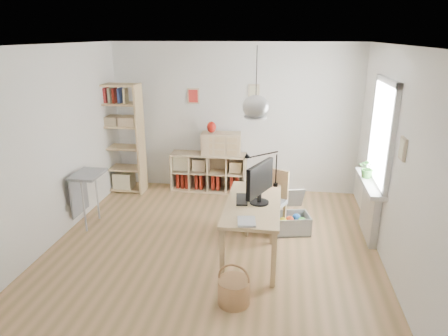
# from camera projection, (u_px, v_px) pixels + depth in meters

# --- Properties ---
(ground) EXTENTS (4.50, 4.50, 0.00)m
(ground) POSITION_uv_depth(u_px,v_px,m) (214.00, 245.00, 5.62)
(ground) COLOR tan
(ground) RESTS_ON ground
(room_shell) EXTENTS (4.50, 4.50, 4.50)m
(room_shell) POSITION_uv_depth(u_px,v_px,m) (256.00, 106.00, 4.77)
(room_shell) COLOR white
(room_shell) RESTS_ON ground
(window_unit) EXTENTS (0.07, 1.16, 1.46)m
(window_unit) POSITION_uv_depth(u_px,v_px,m) (383.00, 133.00, 5.38)
(window_unit) COLOR white
(window_unit) RESTS_ON ground
(radiator) EXTENTS (0.10, 0.80, 0.80)m
(radiator) POSITION_uv_depth(u_px,v_px,m) (370.00, 211.00, 5.76)
(radiator) COLOR silver
(radiator) RESTS_ON ground
(windowsill) EXTENTS (0.22, 1.20, 0.06)m
(windowsill) POSITION_uv_depth(u_px,v_px,m) (370.00, 183.00, 5.62)
(windowsill) COLOR silver
(windowsill) RESTS_ON radiator
(desk) EXTENTS (0.70, 1.50, 0.75)m
(desk) POSITION_uv_depth(u_px,v_px,m) (253.00, 209.00, 5.20)
(desk) COLOR #D6B67B
(desk) RESTS_ON ground
(cube_shelf) EXTENTS (1.40, 0.38, 0.72)m
(cube_shelf) POSITION_uv_depth(u_px,v_px,m) (208.00, 174.00, 7.54)
(cube_shelf) COLOR #D3BA8B
(cube_shelf) RESTS_ON ground
(tall_bookshelf) EXTENTS (0.80, 0.38, 2.00)m
(tall_bookshelf) POSITION_uv_depth(u_px,v_px,m) (120.00, 134.00, 7.25)
(tall_bookshelf) COLOR #D6B67B
(tall_bookshelf) RESTS_ON ground
(side_table) EXTENTS (0.40, 0.55, 0.85)m
(side_table) POSITION_uv_depth(u_px,v_px,m) (85.00, 184.00, 6.02)
(side_table) COLOR gray
(side_table) RESTS_ON ground
(chair) EXTENTS (0.63, 0.63, 0.97)m
(chair) POSITION_uv_depth(u_px,v_px,m) (268.00, 199.00, 5.80)
(chair) COLOR gray
(chair) RESTS_ON ground
(wicker_basket) EXTENTS (0.36, 0.35, 0.49)m
(wicker_basket) POSITION_uv_depth(u_px,v_px,m) (234.00, 290.00, 4.36)
(wicker_basket) COLOR #A17448
(wicker_basket) RESTS_ON ground
(storage_chest) EXTENTS (0.67, 0.72, 0.58)m
(storage_chest) POSITION_uv_depth(u_px,v_px,m) (290.00, 219.00, 5.99)
(storage_chest) COLOR #AEAFAA
(storage_chest) RESTS_ON ground
(monitor) EXTENTS (0.30, 0.59, 0.54)m
(monitor) POSITION_uv_depth(u_px,v_px,m) (260.00, 181.00, 5.05)
(monitor) COLOR black
(monitor) RESTS_ON desk
(keyboard) EXTENTS (0.19, 0.40, 0.02)m
(keyboard) POSITION_uv_depth(u_px,v_px,m) (242.00, 199.00, 5.24)
(keyboard) COLOR black
(keyboard) RESTS_ON desk
(task_lamp) EXTENTS (0.48, 0.18, 0.51)m
(task_lamp) POSITION_uv_depth(u_px,v_px,m) (260.00, 164.00, 5.58)
(task_lamp) COLOR black
(task_lamp) RESTS_ON desk
(yarn_ball) EXTENTS (0.16, 0.16, 0.16)m
(yarn_ball) POSITION_uv_depth(u_px,v_px,m) (264.00, 183.00, 5.61)
(yarn_ball) COLOR #46090F
(yarn_ball) RESTS_ON desk
(paper_tray) EXTENTS (0.24, 0.28, 0.03)m
(paper_tray) POSITION_uv_depth(u_px,v_px,m) (246.00, 222.00, 4.62)
(paper_tray) COLOR silver
(paper_tray) RESTS_ON desk
(drawer_chest) EXTENTS (0.72, 0.36, 0.40)m
(drawer_chest) POSITION_uv_depth(u_px,v_px,m) (221.00, 144.00, 7.27)
(drawer_chest) COLOR #D3BA8B
(drawer_chest) RESTS_ON cube_shelf
(red_vase) EXTENTS (0.17, 0.17, 0.20)m
(red_vase) POSITION_uv_depth(u_px,v_px,m) (211.00, 127.00, 7.20)
(red_vase) COLOR maroon
(red_vase) RESTS_ON drawer_chest
(potted_plant) EXTENTS (0.28, 0.24, 0.30)m
(potted_plant) POSITION_uv_depth(u_px,v_px,m) (368.00, 168.00, 5.69)
(potted_plant) COLOR #2D6526
(potted_plant) RESTS_ON windowsill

